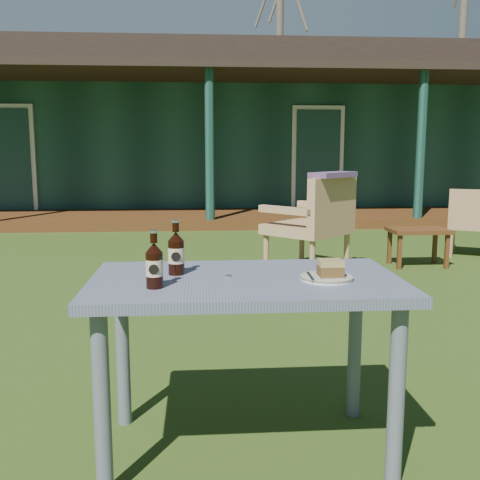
{
  "coord_description": "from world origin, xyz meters",
  "views": [
    {
      "loc": [
        -0.18,
        -3.72,
        1.21
      ],
      "look_at": [
        0.0,
        -1.3,
        0.82
      ],
      "focal_mm": 42.0,
      "sensor_mm": 36.0,
      "label": 1
    }
  ],
  "objects": [
    {
      "name": "tree_right",
      "position": [
        9.5,
        17.0,
        5.5
      ],
      "size": [
        0.28,
        0.28,
        11.0
      ],
      "primitive_type": "cylinder",
      "color": "brown",
      "rests_on": "ground"
    },
    {
      "name": "cafe_table",
      "position": [
        0.0,
        -1.6,
        0.62
      ],
      "size": [
        1.2,
        0.7,
        0.72
      ],
      "color": "slate",
      "rests_on": "ground"
    },
    {
      "name": "tree_mid",
      "position": [
        3.0,
        18.5,
        4.75
      ],
      "size": [
        0.28,
        0.28,
        9.5
      ],
      "primitive_type": "cylinder",
      "color": "brown",
      "rests_on": "ground"
    },
    {
      "name": "cake_slice",
      "position": [
        0.32,
        -1.66,
        0.77
      ],
      "size": [
        0.09,
        0.09,
        0.06
      ],
      "color": "#503919",
      "rests_on": "plate"
    },
    {
      "name": "plate",
      "position": [
        0.31,
        -1.66,
        0.73
      ],
      "size": [
        0.2,
        0.2,
        0.01
      ],
      "color": "silver",
      "rests_on": "cafe_table"
    },
    {
      "name": "side_table",
      "position": [
        2.11,
        1.92,
        0.34
      ],
      "size": [
        0.6,
        0.4,
        0.4
      ],
      "color": "#4F2C13",
      "rests_on": "ground"
    },
    {
      "name": "armchair_right",
      "position": [
        2.97,
        2.39,
        0.44
      ],
      "size": [
        0.76,
        0.74,
        0.78
      ],
      "color": "tan",
      "rests_on": "ground"
    },
    {
      "name": "pavilion",
      "position": [
        -0.0,
        9.39,
        1.61
      ],
      "size": [
        15.8,
        8.3,
        3.45
      ],
      "color": "#173E33",
      "rests_on": "ground"
    },
    {
      "name": "cola_bottle_near",
      "position": [
        -0.27,
        -1.52,
        0.81
      ],
      "size": [
        0.06,
        0.07,
        0.22
      ],
      "color": "black",
      "rests_on": "cafe_table"
    },
    {
      "name": "armchair_left",
      "position": [
        0.96,
        1.64,
        0.54
      ],
      "size": [
        0.97,
        0.97,
        0.96
      ],
      "color": "tan",
      "rests_on": "ground"
    },
    {
      "name": "ground",
      "position": [
        0.0,
        0.0,
        0.0
      ],
      "size": [
        80.0,
        80.0,
        0.0
      ],
      "primitive_type": "plane",
      "color": "#334916"
    },
    {
      "name": "bottle_cap",
      "position": [
        -0.07,
        -1.59,
        0.72
      ],
      "size": [
        0.03,
        0.03,
        0.01
      ],
      "primitive_type": "cylinder",
      "color": "silver",
      "rests_on": "cafe_table"
    },
    {
      "name": "cola_bottle_far",
      "position": [
        -0.34,
        -1.74,
        0.8
      ],
      "size": [
        0.06,
        0.06,
        0.21
      ],
      "color": "black",
      "rests_on": "cafe_table"
    },
    {
      "name": "floral_throw",
      "position": [
        1.09,
        1.5,
        0.98
      ],
      "size": [
        0.54,
        0.52,
        0.05
      ],
      "primitive_type": "cube",
      "rotation": [
        0.0,
        0.0,
        3.9
      ],
      "color": "#60436A",
      "rests_on": "armchair_left"
    },
    {
      "name": "fork",
      "position": [
        0.24,
        -1.67,
        0.74
      ],
      "size": [
        0.02,
        0.14,
        0.0
      ],
      "primitive_type": "cube",
      "rotation": [
        0.0,
        0.0,
        -0.04
      ],
      "color": "silver",
      "rests_on": "plate"
    }
  ]
}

